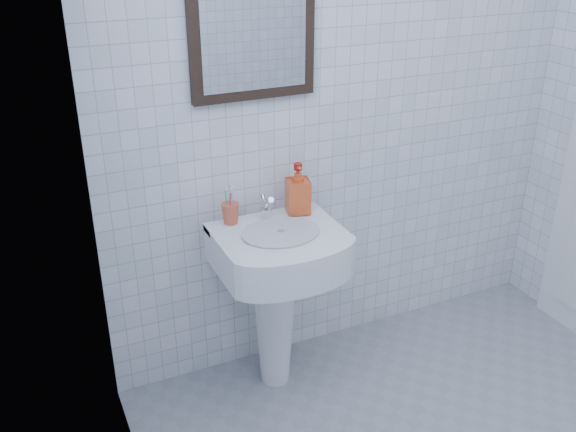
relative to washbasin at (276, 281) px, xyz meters
name	(u,v)px	position (x,y,z in m)	size (l,w,h in m)	color
wall_back	(349,84)	(0.44, 0.22, 0.73)	(2.20, 0.02, 2.50)	white
wall_left	(167,271)	(-0.66, -0.98, 0.73)	(0.02, 2.40, 2.50)	white
washbasin	(276,281)	(0.00, 0.00, 0.00)	(0.50, 0.37, 0.77)	white
faucet	(267,209)	(0.00, 0.09, 0.29)	(0.05, 0.10, 0.11)	silver
toothbrush_cup	(230,214)	(-0.15, 0.11, 0.29)	(0.07, 0.07, 0.09)	#D45539
soap_dispenser	(298,188)	(0.15, 0.10, 0.35)	(0.09, 0.10, 0.21)	#BD3C12
wall_mirror	(253,16)	(0.00, 0.20, 1.03)	(0.50, 0.04, 0.62)	black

